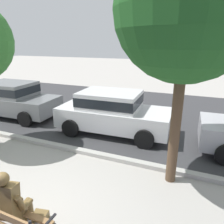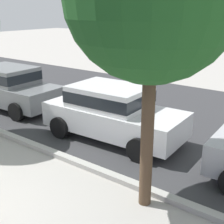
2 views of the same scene
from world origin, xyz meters
name	(u,v)px [view 2 (image 2 of 2)]	position (x,y,z in m)	size (l,w,h in m)	color
street_surface	(161,114)	(0.00, 7.50, 0.00)	(60.00, 9.00, 0.01)	#38383A
curb_stone	(71,160)	(0.00, 2.90, 0.06)	(60.00, 0.20, 0.12)	#B2AFA8
parked_car_grey	(9,86)	(-4.99, 4.73, 0.84)	(4.17, 2.06, 1.56)	slate
parked_car_white	(112,111)	(-0.11, 4.73, 0.84)	(4.17, 2.06, 1.56)	silver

